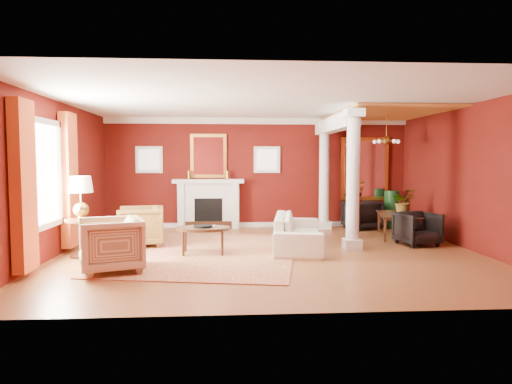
{
  "coord_description": "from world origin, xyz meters",
  "views": [
    {
      "loc": [
        -0.82,
        -8.66,
        1.79
      ],
      "look_at": [
        -0.24,
        0.43,
        1.15
      ],
      "focal_mm": 32.0,
      "sensor_mm": 36.0,
      "label": 1
    }
  ],
  "objects": [
    {
      "name": "coffee_book",
      "position": [
        -1.2,
        0.03,
        0.62
      ],
      "size": [
        0.16,
        0.05,
        0.21
      ],
      "primitive_type": "imported",
      "rotation": [
        0.0,
        0.0,
        -0.19
      ],
      "color": "black",
      "rests_on": "coffee_table"
    },
    {
      "name": "left_window",
      "position": [
        -3.89,
        -0.6,
        1.42
      ],
      "size": [
        0.21,
        2.55,
        2.6
      ],
      "color": "white",
      "rests_on": "room_shell"
    },
    {
      "name": "amber_ceiling",
      "position": [
        2.85,
        1.75,
        2.87
      ],
      "size": [
        2.3,
        3.4,
        0.04
      ],
      "primitive_type": "cube",
      "color": "gold",
      "rests_on": "room_shell"
    },
    {
      "name": "dining_table",
      "position": [
        3.16,
        1.57,
        0.44
      ],
      "size": [
        0.9,
        1.66,
        0.88
      ],
      "primitive_type": "imported",
      "rotation": [
        0.0,
        0.0,
        1.34
      ],
      "color": "black",
      "rests_on": "ground"
    },
    {
      "name": "coffee_table",
      "position": [
        -1.27,
        -0.04,
        0.47
      ],
      "size": [
        1.03,
        1.03,
        0.52
      ],
      "rotation": [
        0.0,
        0.0,
        0.01
      ],
      "color": "black",
      "rests_on": "ground"
    },
    {
      "name": "flank_window_right",
      "position": [
        0.25,
        3.46,
        1.8
      ],
      "size": [
        0.7,
        0.07,
        0.7
      ],
      "color": "white",
      "rests_on": "room_shell"
    },
    {
      "name": "dining_mirror",
      "position": [
        2.9,
        3.45,
        1.55
      ],
      "size": [
        1.3,
        0.07,
        1.7
      ],
      "color": "#ECB245",
      "rests_on": "room_shell"
    },
    {
      "name": "ground",
      "position": [
        0.0,
        0.0,
        0.0
      ],
      "size": [
        8.0,
        8.0,
        0.0
      ],
      "primitive_type": "plane",
      "color": "brown",
      "rests_on": "ground"
    },
    {
      "name": "dining_chair_far",
      "position": [
        2.68,
        2.92,
        0.4
      ],
      "size": [
        0.99,
        0.96,
        0.81
      ],
      "primitive_type": "imported",
      "rotation": [
        0.0,
        0.0,
        3.5
      ],
      "color": "black",
      "rests_on": "ground"
    },
    {
      "name": "sofa",
      "position": [
        0.62,
        0.43,
        0.46
      ],
      "size": [
        1.03,
        2.42,
        0.92
      ],
      "primitive_type": "imported",
      "rotation": [
        0.0,
        0.0,
        1.42
      ],
      "color": "beige",
      "rests_on": "ground"
    },
    {
      "name": "green_urn",
      "position": [
        3.5,
        3.0,
        0.39
      ],
      "size": [
        0.42,
        0.42,
        1.0
      ],
      "color": "#123918",
      "rests_on": "ground"
    },
    {
      "name": "dining_chair_near",
      "position": [
        3.18,
        0.59,
        0.38
      ],
      "size": [
        0.88,
        0.84,
        0.77
      ],
      "primitive_type": "imported",
      "rotation": [
        0.0,
        0.0,
        0.21
      ],
      "color": "black",
      "rests_on": "ground"
    },
    {
      "name": "crown_trim",
      "position": [
        0.0,
        3.46,
        2.82
      ],
      "size": [
        8.0,
        0.08,
        0.16
      ],
      "primitive_type": "cube",
      "color": "white",
      "rests_on": "room_shell"
    },
    {
      "name": "column_front",
      "position": [
        1.7,
        0.3,
        1.43
      ],
      "size": [
        0.36,
        0.36,
        2.8
      ],
      "color": "white",
      "rests_on": "ground"
    },
    {
      "name": "potted_plant",
      "position": [
        3.24,
        1.58,
        1.1
      ],
      "size": [
        0.66,
        0.69,
        0.44
      ],
      "primitive_type": "imported",
      "rotation": [
        0.0,
        0.0,
        0.3
      ],
      "color": "#26591E",
      "rests_on": "dining_table"
    },
    {
      "name": "armchair_leopard",
      "position": [
        -2.61,
        0.87,
        0.46
      ],
      "size": [
        0.95,
        1.0,
        0.92
      ],
      "primitive_type": "imported",
      "rotation": [
        0.0,
        0.0,
        -1.43
      ],
      "color": "black",
      "rests_on": "ground"
    },
    {
      "name": "fireplace",
      "position": [
        -1.3,
        3.32,
        0.65
      ],
      "size": [
        1.85,
        0.42,
        1.29
      ],
      "color": "white",
      "rests_on": "ground"
    },
    {
      "name": "chandelier",
      "position": [
        2.9,
        1.8,
        2.25
      ],
      "size": [
        0.6,
        0.62,
        0.75
      ],
      "color": "olive",
      "rests_on": "room_shell"
    },
    {
      "name": "armchair_stripe",
      "position": [
        -2.68,
        -1.32,
        0.48
      ],
      "size": [
        1.13,
        1.17,
        0.96
      ],
      "primitive_type": "imported",
      "rotation": [
        0.0,
        0.0,
        -1.24
      ],
      "color": "#CBAB87",
      "rests_on": "ground"
    },
    {
      "name": "base_trim",
      "position": [
        0.0,
        3.46,
        0.06
      ],
      "size": [
        8.0,
        0.08,
        0.12
      ],
      "primitive_type": "cube",
      "color": "white",
      "rests_on": "ground"
    },
    {
      "name": "side_table",
      "position": [
        -3.5,
        -0.13,
        1.01
      ],
      "size": [
        0.6,
        0.6,
        1.5
      ],
      "rotation": [
        0.0,
        0.0,
        -0.32
      ],
      "color": "black",
      "rests_on": "ground"
    },
    {
      "name": "rug",
      "position": [
        -1.17,
        0.09,
        0.01
      ],
      "size": [
        3.99,
        4.87,
        0.02
      ],
      "primitive_type": "cube",
      "rotation": [
        0.0,
        0.0,
        -0.18
      ],
      "color": "maroon",
      "rests_on": "ground"
    },
    {
      "name": "room_shell",
      "position": [
        0.0,
        0.0,
        2.02
      ],
      "size": [
        8.04,
        7.04,
        2.92
      ],
      "color": "#580E0C",
      "rests_on": "ground"
    },
    {
      "name": "overmantel_mirror",
      "position": [
        -1.3,
        3.45,
        1.9
      ],
      "size": [
        0.95,
        0.07,
        1.15
      ],
      "color": "#ECB245",
      "rests_on": "fireplace"
    },
    {
      "name": "flank_window_left",
      "position": [
        -2.85,
        3.46,
        1.8
      ],
      "size": [
        0.7,
        0.07,
        0.7
      ],
      "color": "white",
      "rests_on": "room_shell"
    },
    {
      "name": "column_back",
      "position": [
        1.7,
        3.0,
        1.43
      ],
      "size": [
        0.36,
        0.36,
        2.8
      ],
      "color": "white",
      "rests_on": "ground"
    },
    {
      "name": "header_beam",
      "position": [
        1.7,
        1.9,
        2.62
      ],
      "size": [
        0.3,
        3.2,
        0.32
      ],
      "primitive_type": "cube",
      "color": "white",
      "rests_on": "column_front"
    }
  ]
}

